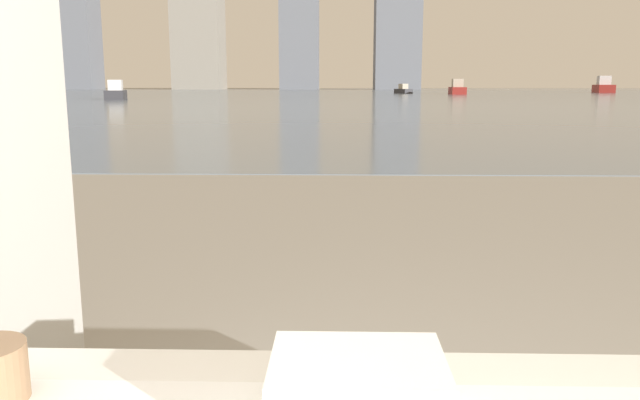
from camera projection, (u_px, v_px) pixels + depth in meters
towel_stack at (358, 395)px, 0.95m from camera, size 0.26×0.20×0.12m
harbor_water at (338, 94)px, 61.13m from camera, size 180.00×110.00×0.01m
harbor_boat_1 at (457, 89)px, 62.19m from camera, size 1.66×4.10×1.50m
harbor_boat_2 at (603, 87)px, 73.97m from camera, size 2.92×5.50×1.96m
harbor_boat_3 at (403, 90)px, 67.76m from camera, size 1.83×2.91×1.03m
harbor_boat_4 at (116, 93)px, 40.77m from camera, size 1.98×3.59×1.28m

